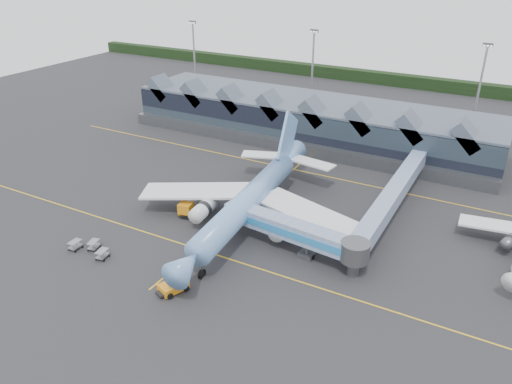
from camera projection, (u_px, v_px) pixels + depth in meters
The scene contains 10 objects.
ground at pixel (225, 227), 85.71m from camera, with size 260.00×260.00×0.00m, color #272729.
taxi_stripes at pixel (253, 203), 93.55m from camera, with size 120.00×60.00×0.01m.
tree_line_far at pixel (395, 80), 171.10m from camera, with size 260.00×4.00×4.00m, color black.
terminal at pixel (309, 119), 122.87m from camera, with size 90.00×22.25×12.52m.
light_masts at pixel (435, 88), 120.33m from camera, with size 132.40×42.56×22.45m.
main_airliner at pixel (251, 198), 85.45m from camera, with size 41.88×48.39×15.53m.
jet_bridge at pixel (301, 234), 76.24m from camera, with size 24.85×6.15×5.55m.
fuel_truck at pixel (195, 200), 90.90m from camera, with size 3.68×9.32×3.10m.
pushback_tug at pixel (174, 285), 69.52m from camera, with size 3.89×4.87×1.96m.
baggage_carts at pixel (90, 248), 78.28m from camera, with size 7.20×3.65×1.44m.
Camera 1 is at (40.52, -62.29, 43.46)m, focal length 35.00 mm.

